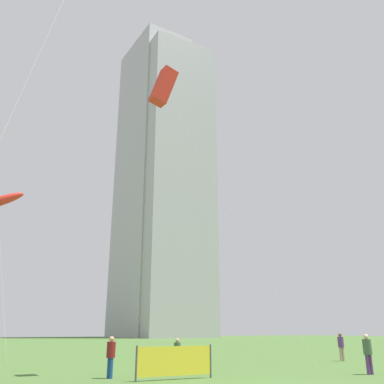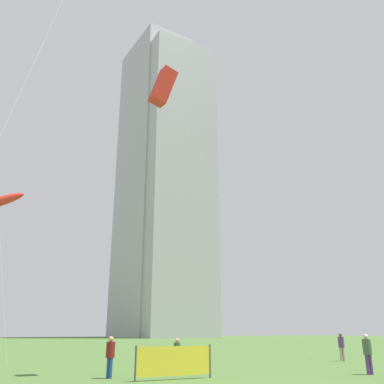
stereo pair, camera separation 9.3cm
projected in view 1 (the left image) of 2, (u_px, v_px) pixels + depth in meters
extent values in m
cylinder|color=tan|center=(343.00, 354.00, 28.14)|extent=(0.16, 0.16, 0.86)
cylinder|color=tan|center=(341.00, 354.00, 28.12)|extent=(0.16, 0.16, 0.86)
cylinder|color=#593372|center=(341.00, 342.00, 28.37)|extent=(0.40, 0.40, 0.68)
sphere|color=brown|center=(340.00, 335.00, 28.52)|extent=(0.23, 0.23, 0.23)
cylinder|color=#593372|center=(371.00, 365.00, 19.55)|extent=(0.16, 0.16, 0.86)
cylinder|color=#593372|center=(368.00, 365.00, 19.49)|extent=(0.16, 0.16, 0.86)
cylinder|color=#3F593F|center=(367.00, 347.00, 19.76)|extent=(0.40, 0.40, 0.68)
sphere|color=beige|center=(366.00, 337.00, 19.91)|extent=(0.23, 0.23, 0.23)
cylinder|color=#1E478C|center=(111.00, 368.00, 17.87)|extent=(0.15, 0.15, 0.82)
cylinder|color=#1E478C|center=(109.00, 368.00, 17.98)|extent=(0.15, 0.15, 0.82)
cylinder|color=maroon|center=(111.00, 350.00, 18.16)|extent=(0.38, 0.38, 0.65)
sphere|color=tan|center=(112.00, 339.00, 18.29)|extent=(0.22, 0.22, 0.22)
cylinder|color=#1E478C|center=(178.00, 363.00, 21.13)|extent=(0.14, 0.14, 0.76)
cylinder|color=#1E478C|center=(176.00, 363.00, 21.27)|extent=(0.14, 0.14, 0.76)
cylinder|color=#3F593F|center=(177.00, 349.00, 21.41)|extent=(0.35, 0.35, 0.60)
sphere|color=tan|center=(177.00, 340.00, 21.54)|extent=(0.20, 0.20, 0.20)
cylinder|color=silver|center=(235.00, 217.00, 21.12)|extent=(6.73, 3.31, 14.75)
cube|color=red|center=(163.00, 87.00, 23.19)|extent=(1.40, 1.13, 2.32)
cylinder|color=silver|center=(47.00, 38.00, 15.14)|extent=(5.42, 2.99, 23.96)
cylinder|color=silver|center=(2.00, 276.00, 27.83)|extent=(1.64, 2.97, 10.80)
cube|color=#A8A8AD|center=(170.00, 183.00, 141.17)|extent=(22.90, 24.45, 98.40)
cube|color=#A8A8AD|center=(152.00, 178.00, 147.42)|extent=(18.64, 26.20, 106.13)
cylinder|color=#4C4C4C|center=(211.00, 361.00, 18.26)|extent=(0.08, 0.08, 1.36)
cylinder|color=#4C4C4C|center=(136.00, 363.00, 16.84)|extent=(0.08, 0.08, 1.36)
cube|color=yellow|center=(175.00, 361.00, 17.57)|extent=(3.39, 0.26, 1.16)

